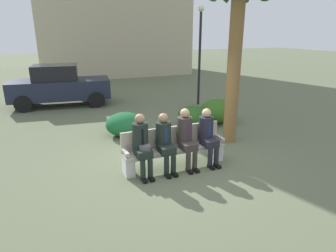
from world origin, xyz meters
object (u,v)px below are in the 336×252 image
Objects in this scene: palm_tree_tall at (238,6)px; shrub_near_bench at (218,111)px; park_bench at (174,148)px; seated_man_centerleft at (165,139)px; street_lamp at (200,47)px; seated_man_centerright at (186,135)px; seated_man_rightmost at (208,133)px; shrub_far_lawn at (193,116)px; seated_man_leftmost at (142,142)px; shrub_mid_lawn at (125,124)px; parked_car_near at (60,86)px.

shrub_near_bench is (0.66, 1.67, -3.14)m from palm_tree_tall.
park_bench is 0.41m from seated_man_centerleft.
street_lamp is at bearing 76.39° from shrub_near_bench.
park_bench is 1.87× the size of shrub_near_bench.
palm_tree_tall is at bearing 27.90° from seated_man_centerright.
seated_man_centerright is at bearing 179.46° from seated_man_rightmost.
palm_tree_tall is at bearing -106.88° from street_lamp.
palm_tree_tall is at bearing -80.20° from shrub_far_lawn.
seated_man_centerleft reaches higher than shrub_far_lawn.
seated_man_leftmost is 1.03× the size of seated_man_centerleft.
seated_man_centerleft is 0.52m from seated_man_centerright.
shrub_near_bench reaches higher than shrub_mid_lawn.
seated_man_centerleft is at bearing 0.15° from seated_man_leftmost.
seated_man_rightmost reaches higher than shrub_near_bench.
palm_tree_tall is (1.81, 0.96, 2.79)m from seated_man_centerright.
seated_man_rightmost is at bearing 0.05° from seated_man_leftmost.
parked_car_near is at bearing 104.02° from seated_man_centerleft.
seated_man_centerright reaches higher than shrub_mid_lawn.
palm_tree_tall is 1.23× the size of parked_car_near.
seated_man_centerleft reaches higher than shrub_near_bench.
seated_man_centerleft is at bearing -153.84° from park_bench.
shrub_far_lawn is (0.97, 2.59, -0.39)m from seated_man_rightmost.
park_bench is 1.77× the size of seated_man_centerright.
seated_man_centerright reaches higher than seated_man_centerleft.
shrub_mid_lawn is (-3.24, -0.07, -0.05)m from shrub_near_bench.
seated_man_centerleft is at bearing -128.15° from shrub_far_lawn.
palm_tree_tall is 4.52× the size of shrub_mid_lawn.
seated_man_rightmost is (0.80, -0.13, 0.28)m from park_bench.
parked_car_near is at bearing 100.00° from seated_man_leftmost.
seated_man_rightmost is 0.32× the size of parked_car_near.
park_bench is 1.84× the size of seated_man_centerleft.
parked_car_near is (-2.05, 7.02, 0.40)m from park_bench.
shrub_mid_lawn is at bearing -179.15° from shrub_far_lawn.
shrub_far_lawn is 0.27× the size of street_lamp.
seated_man_leftmost is 7.27m from parked_car_near.
seated_man_rightmost is 0.33× the size of street_lamp.
seated_man_centerleft is 1.21× the size of shrub_far_lawn.
seated_man_rightmost reaches higher than park_bench.
shrub_far_lawn is (2.30, 0.03, -0.02)m from shrub_mid_lawn.
seated_man_centerleft is 0.26× the size of palm_tree_tall.
street_lamp reaches higher than park_bench.
street_lamp reaches higher than seated_man_rightmost.
seated_man_centerleft is 2.60m from shrub_mid_lawn.
seated_man_leftmost is 1.03× the size of seated_man_rightmost.
shrub_near_bench is 3.24m from shrub_mid_lawn.
park_bench is 2.49m from shrub_mid_lawn.
seated_man_rightmost is 1.16× the size of shrub_mid_lawn.
street_lamp is (3.08, 5.16, 1.63)m from seated_man_centerright.
parked_car_near is at bearing 106.30° from park_bench.
seated_man_centerleft is at bearing -180.00° from seated_man_rightmost.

